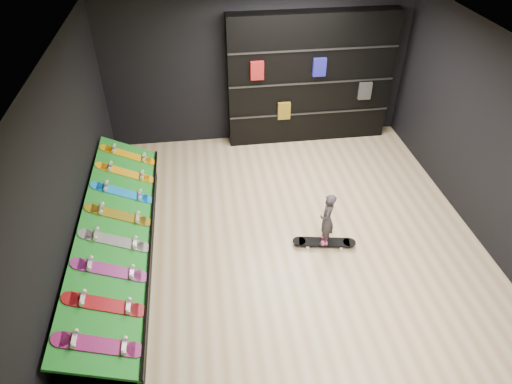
{
  "coord_description": "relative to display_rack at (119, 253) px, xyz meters",
  "views": [
    {
      "loc": [
        -1.23,
        -4.99,
        4.96
      ],
      "look_at": [
        -0.5,
        0.2,
        1.0
      ],
      "focal_mm": 32.0,
      "sensor_mm": 36.0,
      "label": 1
    }
  ],
  "objects": [
    {
      "name": "floor",
      "position": [
        2.55,
        0.0,
        -0.25
      ],
      "size": [
        6.0,
        7.0,
        0.01
      ],
      "primitive_type": "cube",
      "color": "#CEB68B",
      "rests_on": "ground"
    },
    {
      "name": "ceiling",
      "position": [
        2.55,
        0.0,
        2.75
      ],
      "size": [
        6.0,
        7.0,
        0.01
      ],
      "primitive_type": "cube",
      "color": "white",
      "rests_on": "ground"
    },
    {
      "name": "wall_back",
      "position": [
        2.55,
        3.5,
        1.25
      ],
      "size": [
        6.0,
        0.02,
        3.0
      ],
      "primitive_type": "cube",
      "color": "black",
      "rests_on": "ground"
    },
    {
      "name": "wall_left",
      "position": [
        -0.45,
        0.0,
        1.25
      ],
      "size": [
        0.02,
        7.0,
        3.0
      ],
      "primitive_type": "cube",
      "color": "black",
      "rests_on": "ground"
    },
    {
      "name": "wall_right",
      "position": [
        5.55,
        0.0,
        1.25
      ],
      "size": [
        0.02,
        7.0,
        3.0
      ],
      "primitive_type": "cube",
      "color": "black",
      "rests_on": "ground"
    },
    {
      "name": "display_rack",
      "position": [
        0.0,
        0.0,
        0.0
      ],
      "size": [
        0.9,
        4.5,
        0.5
      ],
      "primitive_type": null,
      "color": "black",
      "rests_on": "ground"
    },
    {
      "name": "turf_ramp",
      "position": [
        0.05,
        0.0,
        0.46
      ],
      "size": [
        0.92,
        4.5,
        0.46
      ],
      "primitive_type": "cube",
      "rotation": [
        0.0,
        0.44,
        0.0
      ],
      "color": "#106918",
      "rests_on": "display_rack"
    },
    {
      "name": "back_shelving",
      "position": [
        3.57,
        3.32,
        1.06
      ],
      "size": [
        3.27,
        0.38,
        2.61
      ],
      "primitive_type": "cube",
      "color": "black",
      "rests_on": "ground"
    },
    {
      "name": "floor_skateboard",
      "position": [
        3.09,
        -0.01,
        -0.21
      ],
      "size": [
        1.0,
        0.39,
        0.09
      ],
      "primitive_type": null,
      "rotation": [
        0.0,
        0.0,
        -0.18
      ],
      "color": "black",
      "rests_on": "ground"
    },
    {
      "name": "child",
      "position": [
        3.09,
        -0.01,
        0.11
      ],
      "size": [
        0.21,
        0.24,
        0.53
      ],
      "primitive_type": "imported",
      "rotation": [
        0.0,
        0.0,
        -1.96
      ],
      "color": "black",
      "rests_on": "floor_skateboard"
    },
    {
      "name": "display_board_0",
      "position": [
        0.06,
        -1.9,
        0.49
      ],
      "size": [
        0.93,
        0.22,
        0.5
      ],
      "primitive_type": null,
      "rotation": [
        0.0,
        0.44,
        0.0
      ],
      "color": "#E5198C",
      "rests_on": "turf_ramp"
    },
    {
      "name": "display_board_1",
      "position": [
        0.06,
        -1.36,
        0.49
      ],
      "size": [
        0.93,
        0.22,
        0.5
      ],
      "primitive_type": null,
      "rotation": [
        0.0,
        0.44,
        0.0
      ],
      "color": "red",
      "rests_on": "turf_ramp"
    },
    {
      "name": "display_board_2",
      "position": [
        0.06,
        -0.81,
        0.49
      ],
      "size": [
        0.93,
        0.22,
        0.5
      ],
      "primitive_type": null,
      "rotation": [
        0.0,
        0.44,
        0.0
      ],
      "color": "#2626BF",
      "rests_on": "turf_ramp"
    },
    {
      "name": "display_board_3",
      "position": [
        0.06,
        -0.27,
        0.49
      ],
      "size": [
        0.93,
        0.22,
        0.5
      ],
      "primitive_type": null,
      "rotation": [
        0.0,
        0.44,
        0.0
      ],
      "color": "black",
      "rests_on": "turf_ramp"
    },
    {
      "name": "display_board_4",
      "position": [
        0.06,
        0.27,
        0.49
      ],
      "size": [
        0.93,
        0.22,
        0.5
      ],
      "primitive_type": null,
      "rotation": [
        0.0,
        0.44,
        0.0
      ],
      "color": "yellow",
      "rests_on": "turf_ramp"
    },
    {
      "name": "display_board_5",
      "position": [
        0.06,
        0.81,
        0.49
      ],
      "size": [
        0.93,
        0.22,
        0.5
      ],
      "primitive_type": null,
      "rotation": [
        0.0,
        0.44,
        0.0
      ],
      "color": "blue",
      "rests_on": "turf_ramp"
    },
    {
      "name": "display_board_6",
      "position": [
        0.06,
        1.36,
        0.49
      ],
      "size": [
        0.93,
        0.22,
        0.5
      ],
      "primitive_type": null,
      "rotation": [
        0.0,
        0.44,
        0.0
      ],
      "color": "orange",
      "rests_on": "turf_ramp"
    },
    {
      "name": "display_board_7",
      "position": [
        0.06,
        1.9,
        0.49
      ],
      "size": [
        0.93,
        0.22,
        0.5
      ],
      "primitive_type": null,
      "rotation": [
        0.0,
        0.44,
        0.0
      ],
      "color": "yellow",
      "rests_on": "turf_ramp"
    }
  ]
}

